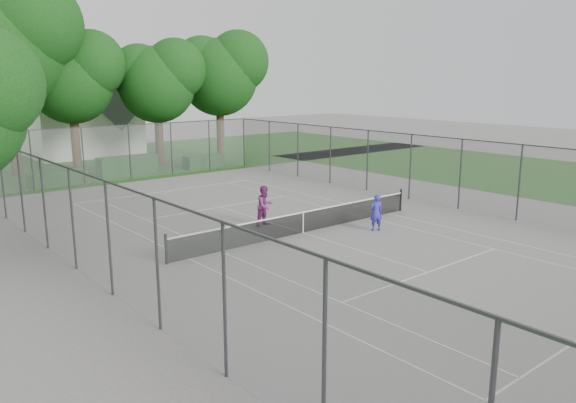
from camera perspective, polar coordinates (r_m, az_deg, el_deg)
ground at (r=23.77m, az=1.54°, el=-3.22°), size 120.00×120.00×0.00m
grass_far at (r=46.21m, az=-20.25°, el=3.66°), size 60.00×20.00×0.00m
grass_right at (r=41.40m, az=25.13°, el=2.32°), size 16.00×40.00×0.00m
court_markings at (r=23.77m, az=1.54°, el=-3.21°), size 11.03×23.83×0.01m
tennis_net at (r=23.64m, az=1.55°, el=-2.03°), size 12.87×0.10×1.10m
perimeter_fence at (r=23.35m, az=1.57°, el=1.06°), size 18.08×34.08×3.52m
tree_far_left at (r=41.50m, az=-26.73°, el=14.52°), size 8.97×8.19×12.90m
tree_far_midleft at (r=42.73m, az=-21.10°, el=11.97°), size 6.78×6.19×9.74m
tree_far_midright at (r=43.64m, az=-13.08°, el=12.10°), size 6.51×5.94×9.35m
tree_far_right at (r=46.34m, az=-6.88°, el=13.05°), size 7.10×6.48×10.21m
hedge_left at (r=37.06m, az=-22.36°, el=2.18°), size 3.45×1.04×0.86m
hedge_mid at (r=39.76m, az=-15.97°, el=3.56°), size 4.02×1.15×1.26m
hedge_right at (r=41.86m, az=-8.55°, el=4.07°), size 3.00×1.10×0.90m
house at (r=50.90m, az=-20.34°, el=9.22°), size 8.51×6.60×10.59m
girl_player at (r=24.26m, az=8.94°, el=-1.11°), size 0.68×0.56×1.59m
woman_player at (r=24.79m, az=-2.35°, el=-0.43°), size 0.95×0.79×1.80m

